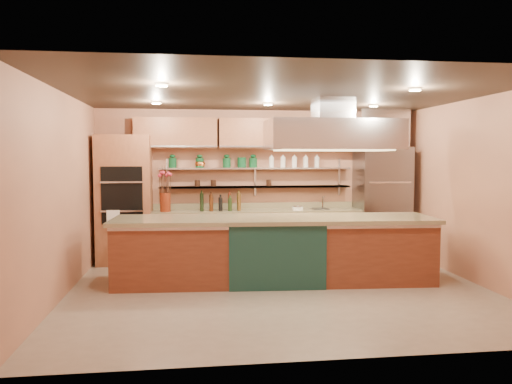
{
  "coord_description": "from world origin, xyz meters",
  "views": [
    {
      "loc": [
        -1.26,
        -6.95,
        1.91
      ],
      "look_at": [
        -0.22,
        1.0,
        1.35
      ],
      "focal_mm": 35.0,
      "sensor_mm": 36.0,
      "label": 1
    }
  ],
  "objects": [
    {
      "name": "flower_vase",
      "position": [
        -1.73,
        2.15,
        1.1
      ],
      "size": [
        0.24,
        0.24,
        0.34
      ],
      "primitive_type": "cylinder",
      "rotation": [
        0.0,
        0.0,
        0.31
      ],
      "color": "maroon",
      "rests_on": "back_counter"
    },
    {
      "name": "kitchen_scale",
      "position": [
        0.71,
        2.15,
        0.98
      ],
      "size": [
        0.22,
        0.19,
        0.1
      ],
      "primitive_type": "cube",
      "rotation": [
        0.0,
        0.0,
        0.41
      ],
      "color": "white",
      "rests_on": "back_counter"
    },
    {
      "name": "wall_left",
      "position": [
        -3.0,
        0.0,
        1.4
      ],
      "size": [
        0.04,
        5.0,
        2.8
      ],
      "primitive_type": "cube",
      "color": "#B67655",
      "rests_on": "floor"
    },
    {
      "name": "bar_faucet",
      "position": [
        1.22,
        2.25,
        1.05
      ],
      "size": [
        0.04,
        0.04,
        0.24
      ],
      "primitive_type": "cylinder",
      "rotation": [
        0.0,
        0.0,
        -0.22
      ],
      "color": "silver",
      "rests_on": "back_counter"
    },
    {
      "name": "island",
      "position": [
        -0.01,
        0.5,
        0.5
      ],
      "size": [
        4.82,
        1.32,
        1.0
      ],
      "primitive_type": "cube",
      "rotation": [
        0.0,
        0.0,
        -0.06
      ],
      "color": "brown",
      "rests_on": "floor"
    },
    {
      "name": "back_counter",
      "position": [
        -0.05,
        2.2,
        0.47
      ],
      "size": [
        3.84,
        0.64,
        0.93
      ],
      "primitive_type": "cube",
      "color": "tan",
      "rests_on": "floor"
    },
    {
      "name": "floor",
      "position": [
        0.0,
        0.0,
        -0.01
      ],
      "size": [
        6.0,
        5.0,
        0.02
      ],
      "primitive_type": "cube",
      "color": "gray",
      "rests_on": "ground"
    },
    {
      "name": "range_hood",
      "position": [
        0.89,
        0.5,
        2.25
      ],
      "size": [
        2.0,
        1.0,
        0.45
      ],
      "primitive_type": "cube",
      "color": "silver",
      "rests_on": "ceiling"
    },
    {
      "name": "green_canister",
      "position": [
        -0.32,
        2.37,
        1.81
      ],
      "size": [
        0.16,
        0.16,
        0.19
      ],
      "primitive_type": "cylinder",
      "rotation": [
        0.0,
        0.0,
        -0.02
      ],
      "color": "#0D3F1F",
      "rests_on": "wall_shelf_upper"
    },
    {
      "name": "refrigerator",
      "position": [
        2.35,
        2.14,
        1.05
      ],
      "size": [
        0.95,
        0.72,
        2.1
      ],
      "primitive_type": "cube",
      "color": "slate",
      "rests_on": "floor"
    },
    {
      "name": "wall_right",
      "position": [
        3.0,
        0.0,
        1.4
      ],
      "size": [
        0.04,
        5.0,
        2.8
      ],
      "primitive_type": "cube",
      "color": "#B67655",
      "rests_on": "floor"
    },
    {
      "name": "upper_cabinets",
      "position": [
        0.0,
        2.32,
        2.35
      ],
      "size": [
        4.6,
        0.36,
        0.55
      ],
      "primitive_type": "cube",
      "color": "#9B5938",
      "rests_on": "wall_back"
    },
    {
      "name": "wall_back",
      "position": [
        0.0,
        2.5,
        1.4
      ],
      "size": [
        6.0,
        0.04,
        2.8
      ],
      "primitive_type": "cube",
      "color": "#B67655",
      "rests_on": "floor"
    },
    {
      "name": "wall_shelf_upper",
      "position": [
        -0.05,
        2.37,
        1.7
      ],
      "size": [
        3.6,
        0.26,
        0.03
      ],
      "primitive_type": "cube",
      "color": "silver",
      "rests_on": "wall_back"
    },
    {
      "name": "wall_front",
      "position": [
        0.0,
        -2.5,
        1.4
      ],
      "size": [
        6.0,
        0.04,
        2.8
      ],
      "primitive_type": "cube",
      "color": "#B67655",
      "rests_on": "floor"
    },
    {
      "name": "copper_kettle",
      "position": [
        -1.08,
        2.37,
        1.78
      ],
      "size": [
        0.21,
        0.21,
        0.13
      ],
      "primitive_type": "ellipsoid",
      "rotation": [
        0.0,
        0.0,
        0.3
      ],
      "color": "orange",
      "rests_on": "wall_shelf_upper"
    },
    {
      "name": "oil_bottle_cluster",
      "position": [
        -0.73,
        2.15,
        1.06
      ],
      "size": [
        0.83,
        0.43,
        0.26
      ],
      "primitive_type": "cube",
      "rotation": [
        0.0,
        0.0,
        -0.27
      ],
      "color": "black",
      "rests_on": "back_counter"
    },
    {
      "name": "oven_stack",
      "position": [
        -2.45,
        2.18,
        1.15
      ],
      "size": [
        0.95,
        0.64,
        2.3
      ],
      "primitive_type": "cube",
      "color": "#9B5938",
      "rests_on": "floor"
    },
    {
      "name": "ceiling",
      "position": [
        0.0,
        0.0,
        2.8
      ],
      "size": [
        6.0,
        5.0,
        0.02
      ],
      "primitive_type": "cube",
      "color": "black",
      "rests_on": "wall_back"
    },
    {
      "name": "wall_shelf_lower",
      "position": [
        -0.05,
        2.37,
        1.35
      ],
      "size": [
        3.6,
        0.26,
        0.03
      ],
      "primitive_type": "cube",
      "color": "silver",
      "rests_on": "wall_back"
    },
    {
      "name": "ceiling_downlights",
      "position": [
        0.0,
        0.2,
        2.77
      ],
      "size": [
        4.0,
        2.8,
        0.02
      ],
      "primitive_type": "cube",
      "color": "#FFE5A5",
      "rests_on": "ceiling"
    }
  ]
}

